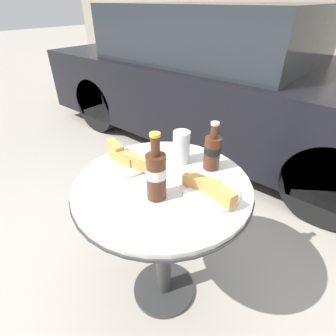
# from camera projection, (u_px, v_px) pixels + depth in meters

# --- Properties ---
(ground_plane) EXTENTS (30.00, 30.00, 0.00)m
(ground_plane) POSITION_uv_depth(u_px,v_px,m) (164.00, 289.00, 1.44)
(ground_plane) COLOR #A8A093
(bistro_table) EXTENTS (0.72, 0.72, 0.72)m
(bistro_table) POSITION_uv_depth(u_px,v_px,m) (163.00, 210.00, 1.12)
(bistro_table) COLOR #333333
(bistro_table) RESTS_ON ground_plane
(cola_bottle_left) EXTENTS (0.07, 0.07, 0.21)m
(cola_bottle_left) POSITION_uv_depth(u_px,v_px,m) (212.00, 151.00, 1.09)
(cola_bottle_left) COLOR #4C2819
(cola_bottle_left) RESTS_ON bistro_table
(cola_bottle_right) EXTENTS (0.07, 0.07, 0.26)m
(cola_bottle_right) POSITION_uv_depth(u_px,v_px,m) (156.00, 174.00, 0.91)
(cola_bottle_right) COLOR #4C2819
(cola_bottle_right) RESTS_ON bistro_table
(drinking_glass) EXTENTS (0.07, 0.07, 0.14)m
(drinking_glass) POSITION_uv_depth(u_px,v_px,m) (181.00, 148.00, 1.14)
(drinking_glass) COLOR silver
(drinking_glass) RESTS_ON bistro_table
(lunch_plate_near) EXTENTS (0.29, 0.23, 0.07)m
(lunch_plate_near) POSITION_uv_depth(u_px,v_px,m) (124.00, 159.00, 1.14)
(lunch_plate_near) COLOR silver
(lunch_plate_near) RESTS_ON bistro_table
(lunch_plate_far) EXTENTS (0.23, 0.21, 0.07)m
(lunch_plate_far) POSITION_uv_depth(u_px,v_px,m) (211.00, 191.00, 0.96)
(lunch_plate_far) COLOR silver
(lunch_plate_far) RESTS_ON bistro_table
(parked_car) EXTENTS (3.92, 1.79, 1.31)m
(parked_car) POSITION_uv_depth(u_px,v_px,m) (226.00, 80.00, 2.76)
(parked_car) COLOR black
(parked_car) RESTS_ON ground_plane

